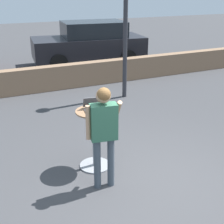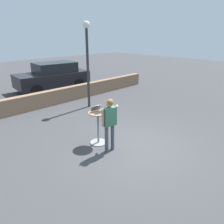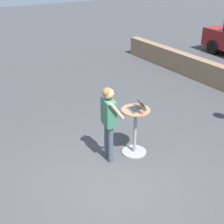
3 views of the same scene
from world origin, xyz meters
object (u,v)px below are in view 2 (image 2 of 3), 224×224
object	(u,v)px
cafe_table	(98,127)
parked_car_further_down	(53,76)
standing_person	(109,119)
coffee_mug	(104,110)
street_lamp	(87,53)
laptop	(98,111)

from	to	relation	value
cafe_table	parked_car_further_down	xyz separation A→B (m)	(2.76, 7.32, 0.28)
cafe_table	standing_person	bearing A→B (deg)	-98.21
coffee_mug	parked_car_further_down	size ratio (longest dim) A/B	0.02
cafe_table	standing_person	size ratio (longest dim) A/B	0.64
parked_car_further_down	street_lamp	size ratio (longest dim) A/B	1.17
standing_person	street_lamp	size ratio (longest dim) A/B	0.43
cafe_table	street_lamp	world-z (taller)	street_lamp
laptop	parked_car_further_down	bearing A→B (deg)	69.35
cafe_table	parked_car_further_down	size ratio (longest dim) A/B	0.23
coffee_mug	laptop	bearing A→B (deg)	168.14
coffee_mug	standing_person	bearing A→B (deg)	-117.97
street_lamp	laptop	bearing A→B (deg)	-124.99
coffee_mug	parked_car_further_down	bearing A→B (deg)	70.95
coffee_mug	standing_person	size ratio (longest dim) A/B	0.06
cafe_table	laptop	size ratio (longest dim) A/B	2.86
cafe_table	street_lamp	xyz separation A→B (m)	(2.18, 3.13, 1.97)
standing_person	parked_car_further_down	bearing A→B (deg)	70.25
cafe_table	standing_person	distance (m)	0.78
cafe_table	laptop	world-z (taller)	laptop
cafe_table	parked_car_further_down	bearing A→B (deg)	69.34
cafe_table	street_lamp	size ratio (longest dim) A/B	0.27
standing_person	parked_car_further_down	world-z (taller)	parked_car_further_down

